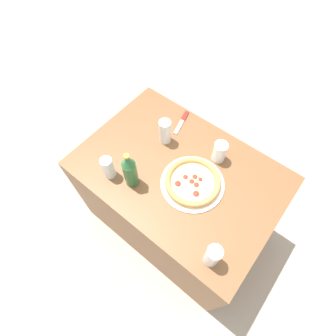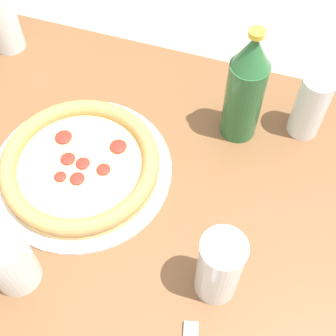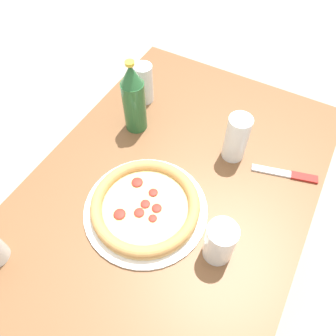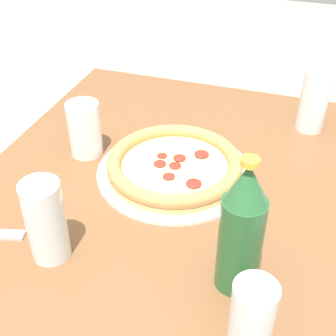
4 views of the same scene
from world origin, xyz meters
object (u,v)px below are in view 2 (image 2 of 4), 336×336
Objects in this scene: beer_bottle at (246,89)px; glass_orange_juice at (10,263)px; glass_mango_juice at (310,107)px; glass_lemonade at (2,21)px; pizza_margherita at (81,165)px; glass_iced_tea at (219,270)px.

glass_orange_juice is at bearing -123.76° from beer_bottle.
glass_mango_juice is 0.56× the size of beer_bottle.
glass_lemonade is at bearing 177.12° from glass_mango_juice.
pizza_margherita is 0.44m from glass_mango_juice.
pizza_margherita is 0.32m from glass_iced_tea.
glass_orange_juice is (-0.02, -0.22, 0.04)m from pizza_margherita.
glass_mango_juice is (0.66, -0.03, -0.00)m from glass_lemonade.
glass_iced_tea reaches higher than glass_orange_juice.
glass_mango_juice reaches higher than pizza_margherita.
glass_lemonade reaches higher than glass_orange_juice.
beer_bottle is at bearing 96.90° from glass_iced_tea.
glass_orange_juice is (0.27, -0.47, -0.01)m from glass_lemonade.
glass_iced_tea is at bearing -34.20° from glass_lemonade.
glass_lemonade reaches higher than glass_mango_juice.
glass_lemonade is 1.11× the size of glass_mango_juice.
glass_mango_juice is at bearing 77.11° from glass_iced_tea.
glass_lemonade is at bearing 172.17° from beer_bottle.
glass_orange_juice is 0.91× the size of glass_mango_juice.
glass_iced_tea is at bearing 15.12° from glass_orange_juice.
glass_orange_juice is at bearing -94.35° from pizza_margherita.
glass_orange_juice is at bearing -60.35° from glass_lemonade.
glass_iced_tea is 1.22× the size of glass_orange_juice.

